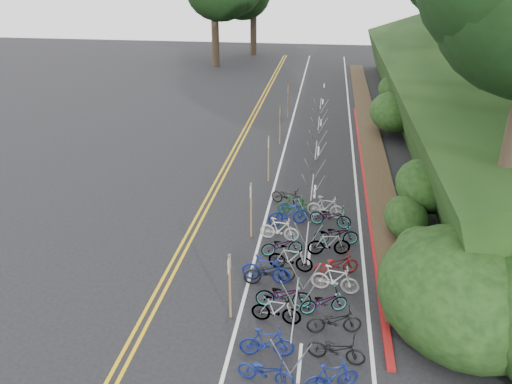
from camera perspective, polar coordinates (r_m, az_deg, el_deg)
ground at (r=17.20m, az=-5.19°, el=-13.26°), size 120.00×120.00×0.00m
road_markings at (r=25.67m, az=1.24°, el=0.49°), size 7.47×80.00×0.01m
red_curb at (r=27.33m, az=12.34°, el=1.57°), size 0.25×28.00×0.10m
embankment at (r=34.49m, az=24.34°, el=9.22°), size 14.30×48.14×9.11m
bike_rack_front at (r=15.45m, az=4.43°, el=-14.12°), size 1.17×2.98×1.22m
bike_racks_rest at (r=27.88m, az=6.84°, el=4.23°), size 1.14×23.00×1.17m
signpost_near at (r=16.03m, az=-3.02°, el=-10.26°), size 0.08×0.40×2.40m
signposts_rest at (r=28.76m, az=2.16°, el=6.26°), size 0.08×18.40×2.50m
bike_front at (r=18.13m, az=1.17°, el=-8.79°), size 0.72×1.86×1.09m
bike_valet at (r=18.73m, az=5.66°, el=-7.95°), size 3.51×12.95×1.10m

